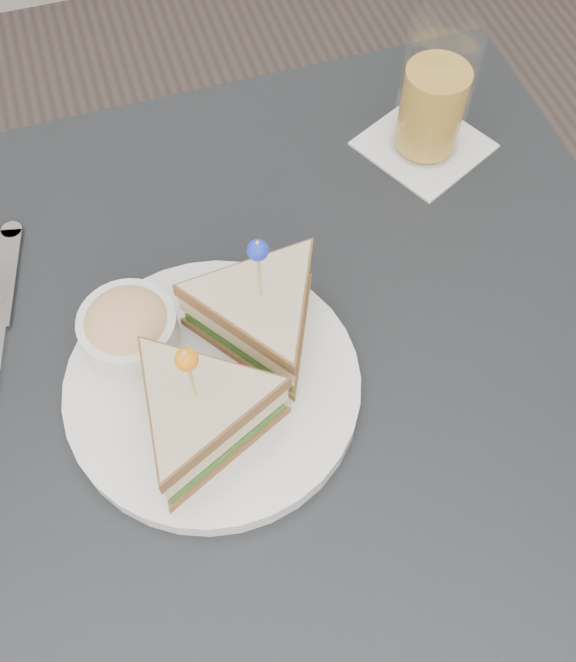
{
  "coord_description": "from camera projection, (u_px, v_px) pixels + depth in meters",
  "views": [
    {
      "loc": [
        -0.09,
        -0.31,
        1.37
      ],
      "look_at": [
        0.01,
        0.01,
        0.8
      ],
      "focal_mm": 40.0,
      "sensor_mm": 36.0,
      "label": 1
    }
  ],
  "objects": [
    {
      "name": "plate_meal",
      "position": [
        217.0,
        364.0,
        0.66
      ],
      "size": [
        0.32,
        0.29,
        0.16
      ],
      "rotation": [
        0.0,
        0.0,
        -0.09
      ],
      "color": "white",
      "rests_on": "table"
    },
    {
      "name": "table",
      "position": [
        282.0,
        403.0,
        0.77
      ],
      "size": [
        0.8,
        0.8,
        0.75
      ],
      "color": "black",
      "rests_on": "ground"
    },
    {
      "name": "drink_set",
      "position": [
        434.0,
        98.0,
        0.79
      ],
      "size": [
        0.17,
        0.17,
        0.16
      ],
      "rotation": [
        0.0,
        0.0,
        0.45
      ],
      "color": "white",
      "rests_on": "table"
    },
    {
      "name": "ground_plane",
      "position": [
        284.0,
        560.0,
        1.35
      ],
      "size": [
        3.5,
        3.5,
        0.0
      ],
      "primitive_type": "plane",
      "color": "#3F3833"
    }
  ]
}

